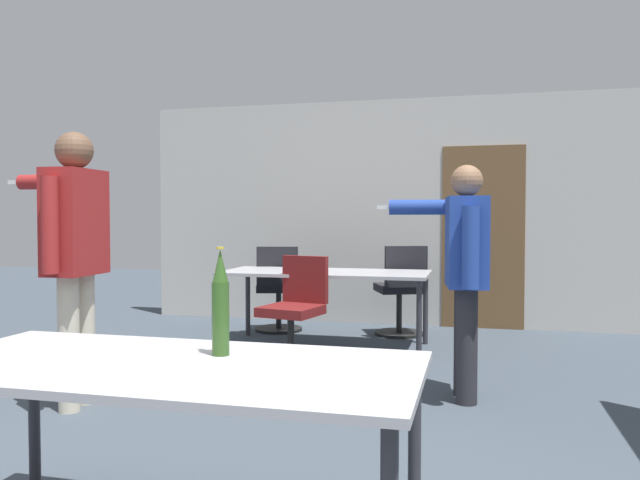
# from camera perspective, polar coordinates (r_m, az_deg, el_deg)

# --- Properties ---
(back_wall) EXTENTS (5.76, 0.12, 2.61)m
(back_wall) POSITION_cam_1_polar(r_m,az_deg,el_deg) (7.34, 6.30, 2.46)
(back_wall) COLOR beige
(back_wall) RESTS_ON ground_plane
(conference_table_near) EXTENTS (1.80, 0.84, 0.73)m
(conference_table_near) POSITION_cam_1_polar(r_m,az_deg,el_deg) (2.33, -13.81, -12.36)
(conference_table_near) COLOR #A8A8AD
(conference_table_near) RESTS_ON ground_plane
(conference_table_far) EXTENTS (1.98, 0.84, 0.73)m
(conference_table_far) POSITION_cam_1_polar(r_m,az_deg,el_deg) (6.00, 0.49, -3.45)
(conference_table_far) COLOR #A8A8AD
(conference_table_far) RESTS_ON ground_plane
(person_near_casual) EXTENTS (0.80, 0.68, 1.60)m
(person_near_casual) POSITION_cam_1_polar(r_m,az_deg,el_deg) (4.34, 13.03, -1.83)
(person_near_casual) COLOR #28282D
(person_near_casual) RESTS_ON ground_plane
(person_center_tall) EXTENTS (0.83, 0.64, 1.80)m
(person_center_tall) POSITION_cam_1_polar(r_m,az_deg,el_deg) (4.36, -21.62, -0.09)
(person_center_tall) COLOR beige
(person_center_tall) RESTS_ON ground_plane
(office_chair_far_left) EXTENTS (0.57, 0.62, 0.94)m
(office_chair_far_left) POSITION_cam_1_polar(r_m,az_deg,el_deg) (6.83, -3.84, -4.71)
(office_chair_far_left) COLOR black
(office_chair_far_left) RESTS_ON ground_plane
(office_chair_far_right) EXTENTS (0.56, 0.61, 0.90)m
(office_chair_far_right) POSITION_cam_1_polar(r_m,az_deg,el_deg) (5.49, -2.29, -6.65)
(office_chair_far_right) COLOR black
(office_chair_far_right) RESTS_ON ground_plane
(office_chair_mid_tucked) EXTENTS (0.61, 0.65, 0.96)m
(office_chair_mid_tucked) POSITION_cam_1_polar(r_m,az_deg,el_deg) (6.62, 7.43, -4.82)
(office_chair_mid_tucked) COLOR black
(office_chair_mid_tucked) RESTS_ON ground_plane
(beer_bottle) EXTENTS (0.07, 0.07, 0.41)m
(beer_bottle) POSITION_cam_1_polar(r_m,az_deg,el_deg) (2.37, -9.09, -5.82)
(beer_bottle) COLOR #2D511E
(beer_bottle) RESTS_ON conference_table_near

